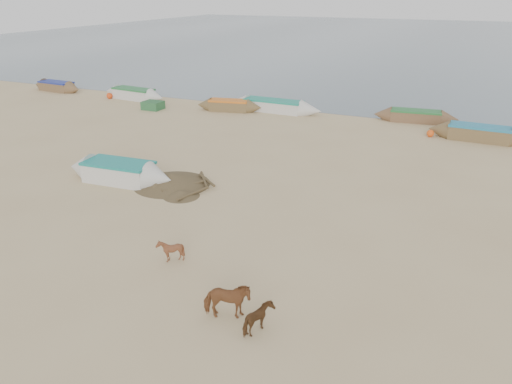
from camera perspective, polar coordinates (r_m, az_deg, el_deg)
ground at (r=16.96m, az=-5.64°, el=-7.84°), size 140.00×140.00×0.00m
sea at (r=95.28m, az=20.57°, el=15.92°), size 160.00×160.00×0.00m
cow_adult at (r=13.97m, az=-3.34°, el=-12.32°), size 1.46×1.07×1.12m
calf_front at (r=16.92m, az=-9.77°, el=-6.59°), size 0.78×0.71×0.81m
calf_right at (r=13.52m, az=0.37°, el=-14.38°), size 0.81×0.91×0.83m
near_canoe at (r=24.25m, az=-15.39°, el=2.24°), size 5.61×1.87×0.97m
debris_pile at (r=23.44m, az=-9.63°, el=1.48°), size 3.78×3.78×0.54m
waterline_canoes at (r=35.28m, az=9.92°, el=8.82°), size 58.03×4.72×0.91m
beach_clutter at (r=33.64m, az=17.55°, el=7.22°), size 43.65×4.48×0.64m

